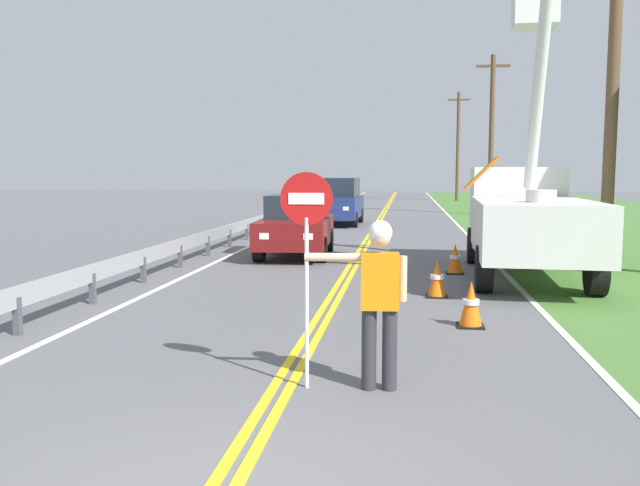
# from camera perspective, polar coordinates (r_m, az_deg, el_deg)

# --- Properties ---
(centerline_yellow_left) EXTENTS (0.11, 110.00, 0.01)m
(centerline_yellow_left) POSITION_cam_1_polar(r_m,az_deg,el_deg) (24.16, 4.13, 0.58)
(centerline_yellow_left) COLOR yellow
(centerline_yellow_left) RESTS_ON ground
(centerline_yellow_right) EXTENTS (0.11, 110.00, 0.01)m
(centerline_yellow_right) POSITION_cam_1_polar(r_m,az_deg,el_deg) (24.15, 4.56, 0.57)
(centerline_yellow_right) COLOR yellow
(centerline_yellow_right) RESTS_ON ground
(edge_line_right) EXTENTS (0.12, 110.00, 0.01)m
(edge_line_right) POSITION_cam_1_polar(r_m,az_deg,el_deg) (24.22, 12.88, 0.45)
(edge_line_right) COLOR silver
(edge_line_right) RESTS_ON ground
(edge_line_left) EXTENTS (0.12, 110.00, 0.01)m
(edge_line_left) POSITION_cam_1_polar(r_m,az_deg,el_deg) (24.61, -4.05, 0.68)
(edge_line_left) COLOR silver
(edge_line_left) RESTS_ON ground
(flagger_worker) EXTENTS (1.09, 0.26, 1.83)m
(flagger_worker) POSITION_cam_1_polar(r_m,az_deg,el_deg) (7.02, 5.11, -4.38)
(flagger_worker) COLOR #2D2D33
(flagger_worker) RESTS_ON ground
(stop_sign_paddle) EXTENTS (0.56, 0.04, 2.33)m
(stop_sign_paddle) POSITION_cam_1_polar(r_m,az_deg,el_deg) (6.96, -1.18, 1.05)
(stop_sign_paddle) COLOR silver
(stop_sign_paddle) RESTS_ON ground
(utility_bucket_truck) EXTENTS (2.97, 6.91, 6.20)m
(utility_bucket_truck) POSITION_cam_1_polar(r_m,az_deg,el_deg) (15.68, 17.32, 2.59)
(utility_bucket_truck) COLOR silver
(utility_bucket_truck) RESTS_ON ground
(oncoming_sedan_nearest) EXTENTS (2.07, 4.18, 1.70)m
(oncoming_sedan_nearest) POSITION_cam_1_polar(r_m,az_deg,el_deg) (18.43, -2.08, 1.46)
(oncoming_sedan_nearest) COLOR maroon
(oncoming_sedan_nearest) RESTS_ON ground
(oncoming_suv_second) EXTENTS (1.98, 4.64, 2.10)m
(oncoming_suv_second) POSITION_cam_1_polar(r_m,az_deg,el_deg) (29.62, 1.67, 3.65)
(oncoming_suv_second) COLOR navy
(oncoming_suv_second) RESTS_ON ground
(utility_pole_near) EXTENTS (1.80, 0.28, 8.11)m
(utility_pole_near) POSITION_cam_1_polar(r_m,az_deg,el_deg) (16.60, 24.01, 12.20)
(utility_pole_near) COLOR brown
(utility_pole_near) RESTS_ON ground
(utility_pole_mid) EXTENTS (1.80, 0.28, 8.73)m
(utility_pole_mid) POSITION_cam_1_polar(r_m,az_deg,el_deg) (37.99, 14.63, 9.26)
(utility_pole_mid) COLOR brown
(utility_pole_mid) RESTS_ON ground
(utility_pole_far) EXTENTS (1.80, 0.28, 8.92)m
(utility_pole_far) POSITION_cam_1_polar(r_m,az_deg,el_deg) (56.36, 11.86, 8.33)
(utility_pole_far) COLOR brown
(utility_pole_far) RESTS_ON ground
(traffic_cone_lead) EXTENTS (0.40, 0.40, 0.70)m
(traffic_cone_lead) POSITION_cam_1_polar(r_m,az_deg,el_deg) (10.23, 12.93, -5.25)
(traffic_cone_lead) COLOR orange
(traffic_cone_lead) RESTS_ON ground
(traffic_cone_mid) EXTENTS (0.40, 0.40, 0.70)m
(traffic_cone_mid) POSITION_cam_1_polar(r_m,az_deg,el_deg) (12.53, 10.10, -3.11)
(traffic_cone_mid) COLOR orange
(traffic_cone_mid) RESTS_ON ground
(traffic_cone_tail) EXTENTS (0.40, 0.40, 0.70)m
(traffic_cone_tail) POSITION_cam_1_polar(r_m,az_deg,el_deg) (15.50, 11.62, -1.39)
(traffic_cone_tail) COLOR orange
(traffic_cone_tail) RESTS_ON ground
(guardrail_left_shoulder) EXTENTS (0.10, 32.00, 0.71)m
(guardrail_left_shoulder) POSITION_cam_1_polar(r_m,az_deg,el_deg) (19.77, -8.73, 0.80)
(guardrail_left_shoulder) COLOR #9EA0A3
(guardrail_left_shoulder) RESTS_ON ground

